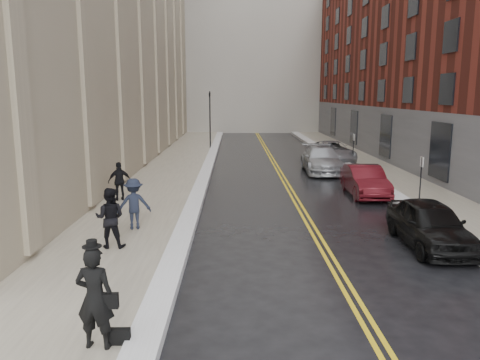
{
  "coord_description": "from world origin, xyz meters",
  "views": [
    {
      "loc": [
        -0.42,
        -12.4,
        4.95
      ],
      "look_at": [
        -0.19,
        5.82,
        1.6
      ],
      "focal_mm": 35.0,
      "sensor_mm": 36.0,
      "label": 1
    }
  ],
  "objects_px": {
    "car_black": "(430,224)",
    "pedestrian_a": "(110,218)",
    "pedestrian_b": "(134,204)",
    "car_maroon": "(365,181)",
    "pedestrian_c": "(120,181)",
    "car_silver_far": "(332,152)",
    "car_silver_near": "(322,159)",
    "pedestrian_main": "(95,298)"
  },
  "relations": [
    {
      "from": "car_maroon",
      "to": "pedestrian_a",
      "type": "height_order",
      "value": "pedestrian_a"
    },
    {
      "from": "car_black",
      "to": "car_maroon",
      "type": "bearing_deg",
      "value": 90.64
    },
    {
      "from": "car_silver_near",
      "to": "pedestrian_main",
      "type": "height_order",
      "value": "pedestrian_main"
    },
    {
      "from": "car_silver_near",
      "to": "pedestrian_b",
      "type": "bearing_deg",
      "value": -123.18
    },
    {
      "from": "car_black",
      "to": "pedestrian_b",
      "type": "relative_size",
      "value": 2.44
    },
    {
      "from": "car_silver_near",
      "to": "pedestrian_a",
      "type": "bearing_deg",
      "value": -120.22
    },
    {
      "from": "car_silver_near",
      "to": "pedestrian_c",
      "type": "distance_m",
      "value": 13.88
    },
    {
      "from": "car_maroon",
      "to": "pedestrian_b",
      "type": "bearing_deg",
      "value": -147.4
    },
    {
      "from": "car_maroon",
      "to": "pedestrian_main",
      "type": "height_order",
      "value": "pedestrian_main"
    },
    {
      "from": "car_maroon",
      "to": "car_silver_far",
      "type": "xyz_separation_m",
      "value": [
        0.79,
        11.78,
        0.01
      ]
    },
    {
      "from": "car_maroon",
      "to": "pedestrian_c",
      "type": "distance_m",
      "value": 11.77
    },
    {
      "from": "car_black",
      "to": "pedestrian_c",
      "type": "distance_m",
      "value": 13.28
    },
    {
      "from": "car_silver_near",
      "to": "pedestrian_main",
      "type": "bearing_deg",
      "value": -109.49
    },
    {
      "from": "car_maroon",
      "to": "pedestrian_b",
      "type": "xyz_separation_m",
      "value": [
        -10.05,
        -6.13,
        0.33
      ]
    },
    {
      "from": "car_maroon",
      "to": "pedestrian_c",
      "type": "relative_size",
      "value": 2.57
    },
    {
      "from": "car_silver_near",
      "to": "pedestrian_main",
      "type": "distance_m",
      "value": 22.91
    },
    {
      "from": "car_silver_far",
      "to": "pedestrian_main",
      "type": "distance_m",
      "value": 27.81
    },
    {
      "from": "car_black",
      "to": "car_silver_far",
      "type": "distance_m",
      "value": 19.64
    },
    {
      "from": "car_silver_far",
      "to": "pedestrian_a",
      "type": "xyz_separation_m",
      "value": [
        -11.15,
        -19.99,
        0.35
      ]
    },
    {
      "from": "car_silver_far",
      "to": "pedestrian_main",
      "type": "bearing_deg",
      "value": -116.32
    },
    {
      "from": "car_black",
      "to": "pedestrian_c",
      "type": "xyz_separation_m",
      "value": [
        -11.65,
        6.36,
        0.27
      ]
    },
    {
      "from": "car_silver_far",
      "to": "pedestrian_main",
      "type": "relative_size",
      "value": 2.71
    },
    {
      "from": "car_silver_far",
      "to": "pedestrian_a",
      "type": "relative_size",
      "value": 2.84
    },
    {
      "from": "pedestrian_b",
      "to": "pedestrian_c",
      "type": "height_order",
      "value": "pedestrian_b"
    },
    {
      "from": "car_maroon",
      "to": "pedestrian_a",
      "type": "relative_size",
      "value": 2.35
    },
    {
      "from": "car_black",
      "to": "car_silver_far",
      "type": "xyz_separation_m",
      "value": [
        0.82,
        19.62,
        -0.01
      ]
    },
    {
      "from": "car_maroon",
      "to": "pedestrian_c",
      "type": "xyz_separation_m",
      "value": [
        -11.68,
        -1.48,
        0.29
      ]
    },
    {
      "from": "car_maroon",
      "to": "pedestrian_c",
      "type": "height_order",
      "value": "pedestrian_c"
    },
    {
      "from": "car_maroon",
      "to": "car_silver_near",
      "type": "height_order",
      "value": "car_silver_near"
    },
    {
      "from": "car_silver_far",
      "to": "pedestrian_c",
      "type": "xyz_separation_m",
      "value": [
        -12.46,
        -13.26,
        0.27
      ]
    },
    {
      "from": "car_silver_far",
      "to": "pedestrian_c",
      "type": "relative_size",
      "value": 3.1
    },
    {
      "from": "pedestrian_a",
      "to": "pedestrian_b",
      "type": "distance_m",
      "value": 2.11
    },
    {
      "from": "pedestrian_main",
      "to": "pedestrian_a",
      "type": "height_order",
      "value": "pedestrian_main"
    },
    {
      "from": "car_maroon",
      "to": "pedestrian_main",
      "type": "xyz_separation_m",
      "value": [
        -9.08,
        -14.22,
        0.41
      ]
    },
    {
      "from": "car_black",
      "to": "pedestrian_a",
      "type": "height_order",
      "value": "pedestrian_a"
    },
    {
      "from": "car_maroon",
      "to": "car_silver_near",
      "type": "xyz_separation_m",
      "value": [
        -0.81,
        7.15,
        0.07
      ]
    },
    {
      "from": "car_maroon",
      "to": "pedestrian_main",
      "type": "bearing_deg",
      "value": -121.31
    },
    {
      "from": "car_black",
      "to": "car_silver_near",
      "type": "relative_size",
      "value": 0.8
    },
    {
      "from": "car_black",
      "to": "pedestrian_b",
      "type": "xyz_separation_m",
      "value": [
        -10.02,
        1.72,
        0.3
      ]
    },
    {
      "from": "pedestrian_a",
      "to": "pedestrian_b",
      "type": "height_order",
      "value": "pedestrian_a"
    },
    {
      "from": "pedestrian_c",
      "to": "car_black",
      "type": "bearing_deg",
      "value": 130.16
    },
    {
      "from": "car_silver_far",
      "to": "pedestrian_c",
      "type": "height_order",
      "value": "pedestrian_c"
    }
  ]
}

